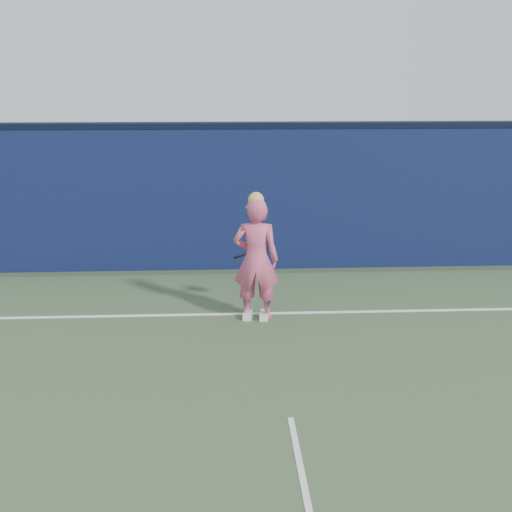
{
  "coord_description": "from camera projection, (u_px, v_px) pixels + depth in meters",
  "views": [
    {
      "loc": [
        -0.64,
        -4.8,
        3.34
      ],
      "look_at": [
        -0.21,
        3.83,
        0.93
      ],
      "focal_mm": 45.0,
      "sensor_mm": 36.0,
      "label": 1
    }
  ],
  "objects": [
    {
      "name": "wall_cap",
      "position": [
        260.0,
        125.0,
        11.12
      ],
      "size": [
        24.0,
        0.42,
        0.1
      ],
      "primitive_type": "cube",
      "color": "black",
      "rests_on": "backstop_wall"
    },
    {
      "name": "ground",
      "position": [
        302.0,
        478.0,
        5.55
      ],
      "size": [
        80.0,
        80.0,
        0.0
      ],
      "primitive_type": "plane",
      "color": "#2F4228",
      "rests_on": "ground"
    },
    {
      "name": "racket",
      "position": [
        257.0,
        251.0,
        9.44
      ],
      "size": [
        0.52,
        0.14,
        0.28
      ],
      "rotation": [
        0.0,
        0.0,
        -0.01
      ],
      "color": "black",
      "rests_on": "ground"
    },
    {
      "name": "player",
      "position": [
        256.0,
        259.0,
        8.99
      ],
      "size": [
        0.69,
        0.5,
        1.84
      ],
      "rotation": [
        0.0,
        0.0,
        3.02
      ],
      "color": "#D35278",
      "rests_on": "ground"
    },
    {
      "name": "backstop_wall",
      "position": [
        260.0,
        199.0,
        11.47
      ],
      "size": [
        24.0,
        0.4,
        2.5
      ],
      "primitive_type": "cube",
      "color": "#0D183B",
      "rests_on": "ground"
    },
    {
      "name": "court_lines",
      "position": [
        307.0,
        501.0,
        5.23
      ],
      "size": [
        11.0,
        12.04,
        0.01
      ],
      "color": "white",
      "rests_on": "court_surface"
    }
  ]
}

